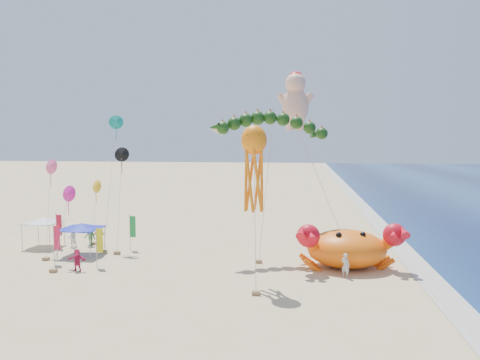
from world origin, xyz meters
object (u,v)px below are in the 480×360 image
object	(u,v)px
crab_inflatable	(347,247)
canopy_blue	(81,226)
dragon_kite	(270,128)
canopy_white	(43,220)
octopus_kite	(254,162)
cherub_kite	(295,99)

from	to	relation	value
crab_inflatable	canopy_blue	size ratio (longest dim) A/B	2.37
crab_inflatable	canopy_blue	world-z (taller)	crab_inflatable
dragon_kite	canopy_white	size ratio (longest dim) A/B	3.76
dragon_kite	octopus_kite	distance (m)	8.28
crab_inflatable	canopy_white	bearing A→B (deg)	172.24
octopus_kite	crab_inflatable	bearing A→B (deg)	34.62
octopus_kite	canopy_blue	distance (m)	17.46
canopy_blue	canopy_white	world-z (taller)	same
crab_inflatable	dragon_kite	size ratio (longest dim) A/B	0.69
canopy_blue	cherub_kite	bearing A→B (deg)	24.27
crab_inflatable	cherub_kite	world-z (taller)	cherub_kite
crab_inflatable	canopy_blue	distance (m)	22.11
dragon_kite	cherub_kite	world-z (taller)	cherub_kite
dragon_kite	canopy_blue	bearing A→B (deg)	-172.76
dragon_kite	cherub_kite	xyz separation A→B (m)	(2.03, 6.06, 2.88)
cherub_kite	dragon_kite	bearing A→B (deg)	-108.52
dragon_kite	canopy_blue	world-z (taller)	dragon_kite
crab_inflatable	canopy_white	size ratio (longest dim) A/B	2.60
dragon_kite	octopus_kite	world-z (taller)	dragon_kite
canopy_blue	dragon_kite	bearing A→B (deg)	7.24
dragon_kite	cherub_kite	distance (m)	7.01
cherub_kite	canopy_white	world-z (taller)	cherub_kite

